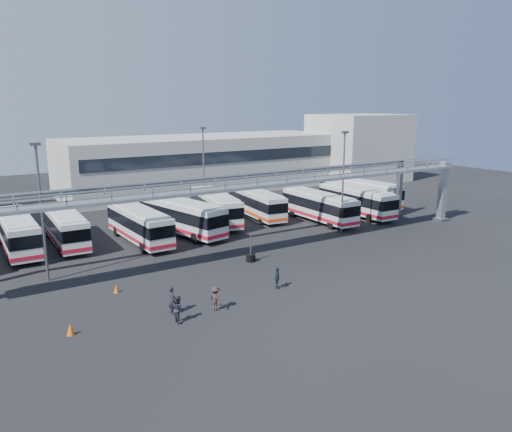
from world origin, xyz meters
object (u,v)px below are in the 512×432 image
bus_5 (215,207)px  bus_7 (319,206)px  bus_4 (182,216)px  cone_left (70,329)px  bus_9 (360,192)px  pedestrian_d (277,278)px  bus_2 (65,226)px  tire_stack (251,257)px  pedestrian_b (178,309)px  bus_3 (139,224)px  bus_6 (257,203)px  pedestrian_c (216,298)px  bus_1 (17,232)px  light_pole_back (204,166)px  cone_right (116,288)px  light_pole_mid (343,177)px  pedestrian_a (172,300)px  bus_8 (356,200)px  light_pole_left (41,205)px

bus_5 → bus_7: bus_5 is taller
bus_4 → bus_7: size_ratio=1.09×
bus_4 → cone_left: size_ratio=16.55×
bus_9 → pedestrian_d: bearing=-151.5°
bus_2 → tire_stack: bearing=-46.9°
pedestrian_b → pedestrian_d: pedestrian_b is taller
bus_3 → bus_9: (29.03, 0.76, 0.09)m
bus_6 → pedestrian_c: bus_6 is taller
bus_1 → bus_3: (10.14, -2.76, -0.02)m
light_pole_back → bus_2: 17.85m
pedestrian_d → tire_stack: (1.66, 6.25, -0.40)m
bus_2 → bus_9: bus_9 is taller
bus_1 → bus_2: 4.03m
bus_5 → cone_left: bus_5 is taller
bus_1 → cone_right: size_ratio=17.68×
light_pole_mid → bus_9: 13.78m
bus_6 → pedestrian_c: (-16.29, -20.79, -0.96)m
pedestrian_a → pedestrian_c: size_ratio=1.14×
pedestrian_d → bus_6: bearing=-5.4°
bus_8 → pedestrian_b: bearing=-150.6°
light_pole_mid → pedestrian_c: light_pole_mid is taller
bus_8 → cone_left: bus_8 is taller
light_pole_left → bus_3: (9.37, 6.43, -3.92)m
bus_2 → tire_stack: size_ratio=4.77×
bus_7 → tire_stack: size_ratio=4.81×
bus_7 → cone_right: bearing=-159.6°
bus_7 → tire_stack: 16.20m
tire_stack → bus_5: bearing=74.1°
bus_2 → bus_3: bus_3 is taller
light_pole_left → bus_5: light_pole_left is taller
pedestrian_a → pedestrian_c: 2.74m
bus_1 → bus_6: (25.05, 0.08, -0.08)m
pedestrian_c → cone_left: size_ratio=2.25×
pedestrian_a → cone_right: bearing=23.1°
bus_9 → cone_right: (-34.85, -12.30, -1.59)m
bus_9 → pedestrian_d: size_ratio=7.43×
bus_3 → bus_5: size_ratio=0.95×
bus_7 → pedestrian_b: bus_7 is taller
bus_3 → bus_5: bus_5 is taller
bus_4 → bus_6: (10.31, 2.26, -0.16)m
bus_2 → bus_9: (35.15, -2.05, 0.13)m
pedestrian_b → light_pole_back: bearing=-30.8°
pedestrian_d → tire_stack: size_ratio=0.70×
light_pole_back → pedestrian_d: (-6.52, -24.46, -4.95)m
bus_4 → tire_stack: bearing=-96.0°
bus_6 → bus_3: bearing=-163.0°
light_pole_mid → pedestrian_a: light_pole_mid is taller
bus_8 → bus_9: size_ratio=0.95×
light_pole_left → bus_2: light_pole_left is taller
bus_1 → bus_5: size_ratio=0.96×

